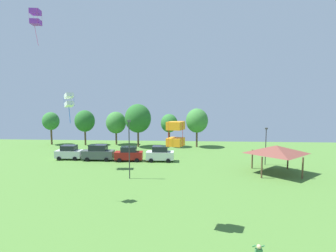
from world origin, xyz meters
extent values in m
sphere|color=#DBAD89|center=(5.50, 13.88, 1.63)|extent=(0.23, 0.23, 0.23)
cylinder|color=#3D844C|center=(5.28, 13.98, 1.60)|extent=(0.08, 0.52, 0.39)
cylinder|color=#3D844C|center=(5.72, 13.98, 1.60)|extent=(0.08, 0.52, 0.39)
cube|color=white|center=(-8.82, 23.56, 9.70)|extent=(1.02, 1.02, 0.60)
cube|color=white|center=(-8.82, 23.56, 8.96)|extent=(1.02, 1.02, 0.60)
cylinder|color=blue|center=(-9.14, 23.23, 9.33)|extent=(0.02, 0.02, 1.11)
cylinder|color=blue|center=(-8.50, 23.23, 9.33)|extent=(0.02, 0.02, 1.11)
cylinder|color=blue|center=(-9.14, 23.88, 9.33)|extent=(0.02, 0.02, 1.11)
cylinder|color=blue|center=(-8.50, 23.88, 9.33)|extent=(0.02, 0.02, 1.11)
cylinder|color=blue|center=(-8.82, 23.56, 7.97)|extent=(0.22, 0.22, 1.49)
cube|color=orange|center=(0.92, 18.98, 7.50)|extent=(1.37, 1.36, 0.60)
cube|color=orange|center=(0.92, 18.98, 6.34)|extent=(1.37, 1.36, 0.60)
cylinder|color=red|center=(0.42, 18.48, 6.92)|extent=(0.02, 0.02, 1.74)
cylinder|color=red|center=(1.42, 18.48, 6.92)|extent=(0.02, 0.02, 1.74)
cylinder|color=red|center=(0.42, 19.48, 6.92)|extent=(0.02, 0.02, 1.74)
cylinder|color=red|center=(1.42, 19.48, 6.92)|extent=(0.02, 0.02, 1.74)
cube|color=purple|center=(-17.96, 34.77, 20.78)|extent=(1.34, 1.33, 0.67)
cube|color=purple|center=(-17.96, 34.77, 19.48)|extent=(1.34, 1.33, 0.67)
cylinder|color=#E54C93|center=(-18.52, 34.21, 20.13)|extent=(0.02, 0.02, 1.94)
cylinder|color=#E54C93|center=(-17.40, 34.21, 20.13)|extent=(0.02, 0.02, 1.94)
cylinder|color=#E54C93|center=(-18.52, 35.33, 20.13)|extent=(0.02, 0.02, 1.94)
cylinder|color=#E54C93|center=(-17.40, 35.33, 20.13)|extent=(0.02, 0.02, 1.94)
cylinder|color=#E54C93|center=(-17.96, 34.77, 17.77)|extent=(0.42, 0.11, 2.59)
cube|color=silver|center=(-16.58, 40.13, 0.89)|extent=(4.06, 1.95, 1.14)
cube|color=#1E232D|center=(-16.58, 40.13, 1.86)|extent=(2.25, 1.76, 0.80)
cylinder|color=black|center=(-15.31, 39.23, 0.32)|extent=(0.64, 0.23, 0.64)
cylinder|color=black|center=(-15.35, 41.09, 0.32)|extent=(0.64, 0.23, 0.64)
cylinder|color=black|center=(-17.80, 39.17, 0.32)|extent=(0.64, 0.23, 0.64)
cylinder|color=black|center=(-17.84, 41.03, 0.32)|extent=(0.64, 0.23, 0.64)
cube|color=#4C5156|center=(-11.76, 39.74, 0.95)|extent=(4.82, 1.84, 1.26)
cube|color=#1E232D|center=(-11.76, 39.74, 2.02)|extent=(2.66, 1.66, 0.88)
cylinder|color=black|center=(-10.26, 38.90, 0.32)|extent=(0.64, 0.23, 0.64)
cylinder|color=black|center=(-10.30, 40.64, 0.32)|extent=(0.64, 0.23, 0.64)
cylinder|color=black|center=(-13.23, 38.84, 0.32)|extent=(0.64, 0.23, 0.64)
cylinder|color=black|center=(-13.26, 40.58, 0.32)|extent=(0.64, 0.23, 0.64)
cube|color=maroon|center=(-6.95, 39.62, 0.89)|extent=(4.33, 2.07, 1.14)
cube|color=#1E232D|center=(-6.95, 39.62, 1.85)|extent=(2.43, 1.78, 0.80)
cylinder|color=black|center=(-5.58, 38.84, 0.32)|extent=(0.65, 0.27, 0.64)
cylinder|color=black|center=(-5.71, 40.59, 0.32)|extent=(0.65, 0.27, 0.64)
cylinder|color=black|center=(-8.18, 38.64, 0.32)|extent=(0.65, 0.27, 0.64)
cylinder|color=black|center=(-8.32, 40.39, 0.32)|extent=(0.65, 0.27, 0.64)
cube|color=silver|center=(-2.13, 39.72, 0.92)|extent=(4.17, 1.91, 1.20)
cube|color=#1E232D|center=(-2.13, 39.72, 1.94)|extent=(2.30, 1.74, 0.84)
cylinder|color=black|center=(-0.84, 38.79, 0.32)|extent=(0.64, 0.22, 0.64)
cylinder|color=black|center=(-0.85, 40.67, 0.32)|extent=(0.64, 0.22, 0.64)
cylinder|color=black|center=(-3.42, 38.77, 0.32)|extent=(0.64, 0.22, 0.64)
cylinder|color=black|center=(-3.43, 40.65, 0.32)|extent=(0.64, 0.22, 0.64)
cylinder|color=brown|center=(10.83, 31.87, 1.30)|extent=(0.20, 0.20, 2.60)
cylinder|color=brown|center=(15.58, 31.87, 1.30)|extent=(0.20, 0.20, 2.60)
cylinder|color=brown|center=(10.83, 36.34, 1.30)|extent=(0.20, 0.20, 2.60)
cylinder|color=brown|center=(15.58, 36.34, 1.30)|extent=(0.20, 0.20, 2.60)
pyramid|color=brown|center=(13.21, 34.11, 3.10)|extent=(6.15, 5.79, 1.00)
cylinder|color=#2D2D33|center=(13.23, 38.48, 2.59)|extent=(0.12, 0.12, 5.17)
cube|color=#4C4C51|center=(13.23, 38.48, 5.29)|extent=(0.36, 0.20, 0.24)
cylinder|color=#2D2D33|center=(-4.94, 30.67, 3.39)|extent=(0.12, 0.12, 6.77)
cube|color=#4C4C51|center=(-4.94, 30.67, 6.89)|extent=(0.36, 0.20, 0.24)
cylinder|color=brown|center=(-26.43, 53.56, 1.84)|extent=(0.36, 0.36, 3.69)
ellipsoid|color=#337533|center=(-26.43, 53.56, 4.97)|extent=(3.42, 3.42, 3.76)
cylinder|color=brown|center=(-19.06, 53.35, 1.76)|extent=(0.36, 0.36, 3.52)
ellipsoid|color=#286628|center=(-19.06, 53.35, 5.04)|extent=(4.06, 4.06, 4.47)
cylinder|color=brown|center=(-12.76, 54.30, 1.55)|extent=(0.36, 0.36, 3.10)
ellipsoid|color=#3D7F38|center=(-12.76, 54.30, 4.66)|extent=(4.14, 4.14, 4.56)
cylinder|color=brown|center=(-7.70, 52.05, 1.89)|extent=(0.36, 0.36, 3.77)
ellipsoid|color=#286628|center=(-7.70, 52.05, 5.72)|extent=(5.19, 5.19, 5.71)
cylinder|color=brown|center=(-1.49, 52.37, 1.76)|extent=(0.36, 0.36, 3.52)
ellipsoid|color=#337533|center=(-1.49, 52.37, 4.77)|extent=(3.33, 3.33, 3.67)
cylinder|color=brown|center=(4.02, 52.58, 1.83)|extent=(0.36, 0.36, 3.66)
ellipsoid|color=#3D7F38|center=(4.02, 52.58, 5.30)|extent=(4.37, 4.37, 4.81)
camera|label=1|loc=(1.55, 0.55, 9.29)|focal=28.00mm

